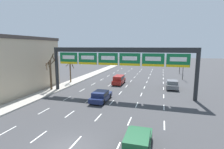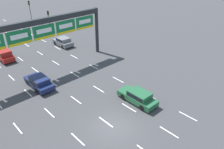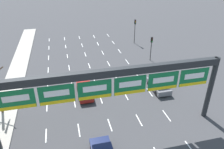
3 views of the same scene
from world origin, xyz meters
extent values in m
cube|color=white|center=(-6.60, 1.00, 0.01)|extent=(0.12, 2.00, 0.01)
cube|color=white|center=(-6.60, 6.00, 0.01)|extent=(0.12, 2.00, 0.01)
cube|color=white|center=(-6.60, 11.00, 0.01)|extent=(0.12, 2.00, 0.01)
cube|color=white|center=(-6.60, 16.00, 0.01)|extent=(0.12, 2.00, 0.01)
cube|color=white|center=(-6.60, 21.00, 0.01)|extent=(0.12, 2.00, 0.01)
cube|color=white|center=(-6.60, 26.00, 0.01)|extent=(0.12, 2.00, 0.01)
cube|color=white|center=(-6.60, 31.00, 0.01)|extent=(0.12, 2.00, 0.01)
cube|color=white|center=(-6.60, 36.00, 0.01)|extent=(0.12, 2.00, 0.01)
cube|color=white|center=(-6.60, 41.00, 0.01)|extent=(0.12, 2.00, 0.01)
cube|color=white|center=(-6.60, 46.00, 0.01)|extent=(0.12, 2.00, 0.01)
cube|color=white|center=(-3.30, 1.00, 0.01)|extent=(0.12, 2.00, 0.01)
cube|color=white|center=(-3.30, 6.00, 0.01)|extent=(0.12, 2.00, 0.01)
cube|color=white|center=(-3.30, 11.00, 0.01)|extent=(0.12, 2.00, 0.01)
cube|color=white|center=(-3.30, 16.00, 0.01)|extent=(0.12, 2.00, 0.01)
cube|color=white|center=(-3.30, 21.00, 0.01)|extent=(0.12, 2.00, 0.01)
cube|color=white|center=(-3.30, 26.00, 0.01)|extent=(0.12, 2.00, 0.01)
cube|color=white|center=(-3.30, 31.00, 0.01)|extent=(0.12, 2.00, 0.01)
cube|color=white|center=(-3.30, 36.00, 0.01)|extent=(0.12, 2.00, 0.01)
cube|color=white|center=(-3.30, 41.00, 0.01)|extent=(0.12, 2.00, 0.01)
cube|color=white|center=(-3.30, 46.00, 0.01)|extent=(0.12, 2.00, 0.01)
cube|color=white|center=(0.00, 1.00, 0.01)|extent=(0.12, 2.00, 0.01)
cube|color=white|center=(0.00, 6.00, 0.01)|extent=(0.12, 2.00, 0.01)
cube|color=white|center=(0.00, 11.00, 0.01)|extent=(0.12, 2.00, 0.01)
cube|color=white|center=(0.00, 16.00, 0.01)|extent=(0.12, 2.00, 0.01)
cube|color=white|center=(0.00, 21.00, 0.01)|extent=(0.12, 2.00, 0.01)
cube|color=white|center=(0.00, 26.00, 0.01)|extent=(0.12, 2.00, 0.01)
cube|color=white|center=(0.00, 31.00, 0.01)|extent=(0.12, 2.00, 0.01)
cube|color=white|center=(0.00, 36.00, 0.01)|extent=(0.12, 2.00, 0.01)
cube|color=white|center=(0.00, 41.00, 0.01)|extent=(0.12, 2.00, 0.01)
cube|color=white|center=(0.00, 46.00, 0.01)|extent=(0.12, 2.00, 0.01)
cube|color=white|center=(3.30, 6.00, 0.01)|extent=(0.12, 2.00, 0.01)
cube|color=white|center=(3.30, 11.00, 0.01)|extent=(0.12, 2.00, 0.01)
cube|color=white|center=(3.30, 16.00, 0.01)|extent=(0.12, 2.00, 0.01)
cube|color=white|center=(3.30, 21.00, 0.01)|extent=(0.12, 2.00, 0.01)
cube|color=white|center=(3.30, 26.00, 0.01)|extent=(0.12, 2.00, 0.01)
cube|color=white|center=(3.30, 31.00, 0.01)|extent=(0.12, 2.00, 0.01)
cube|color=white|center=(3.30, 36.00, 0.01)|extent=(0.12, 2.00, 0.01)
cube|color=white|center=(3.30, 41.00, 0.01)|extent=(0.12, 2.00, 0.01)
cube|color=white|center=(3.30, 46.00, 0.01)|extent=(0.12, 2.00, 0.01)
cube|color=white|center=(6.60, 6.00, 0.01)|extent=(0.12, 2.00, 0.01)
cube|color=white|center=(6.60, 11.00, 0.01)|extent=(0.12, 2.00, 0.01)
cube|color=white|center=(6.60, 16.00, 0.01)|extent=(0.12, 2.00, 0.01)
cube|color=white|center=(6.60, 21.00, 0.01)|extent=(0.12, 2.00, 0.01)
cube|color=white|center=(6.60, 26.00, 0.01)|extent=(0.12, 2.00, 0.01)
cube|color=white|center=(6.60, 31.00, 0.01)|extent=(0.12, 2.00, 0.01)
cube|color=white|center=(6.60, 36.00, 0.01)|extent=(0.12, 2.00, 0.01)
cube|color=white|center=(6.60, 41.00, 0.01)|extent=(0.12, 2.00, 0.01)
cube|color=white|center=(6.60, 46.00, 0.01)|extent=(0.12, 2.00, 0.01)
cylinder|color=#232628|center=(-10.70, 15.07, 3.57)|extent=(0.54, 0.54, 7.14)
cylinder|color=#232628|center=(10.70, 15.07, 3.57)|extent=(0.54, 0.54, 7.14)
cube|color=#232628|center=(0.00, 15.07, 6.79)|extent=(21.40, 0.60, 0.70)
cube|color=#116B38|center=(-8.20, 14.73, 5.44)|extent=(3.03, 0.08, 1.80)
cube|color=white|center=(-8.20, 14.69, 5.60)|extent=(2.12, 0.02, 0.58)
cube|color=yellow|center=(-8.20, 14.69, 4.70)|extent=(2.97, 0.02, 0.32)
cube|color=#116B38|center=(-4.92, 14.73, 5.44)|extent=(3.03, 0.08, 1.80)
cube|color=white|center=(-4.92, 14.69, 5.60)|extent=(2.12, 0.02, 0.58)
cube|color=yellow|center=(-4.92, 14.69, 4.70)|extent=(2.97, 0.02, 0.32)
cube|color=#116B38|center=(-1.64, 14.73, 5.44)|extent=(3.03, 0.08, 1.80)
cube|color=white|center=(-1.64, 14.69, 5.60)|extent=(2.12, 0.02, 0.58)
cube|color=yellow|center=(-1.64, 14.69, 4.70)|extent=(2.97, 0.02, 0.32)
cube|color=#116B38|center=(1.64, 14.73, 5.44)|extent=(3.03, 0.08, 1.80)
cube|color=white|center=(1.64, 14.69, 5.60)|extent=(2.12, 0.02, 0.58)
cube|color=yellow|center=(1.64, 14.69, 4.70)|extent=(2.97, 0.02, 0.32)
cube|color=#116B38|center=(4.92, 14.73, 5.44)|extent=(3.03, 0.08, 1.80)
cube|color=white|center=(4.92, 14.69, 5.60)|extent=(2.12, 0.02, 0.58)
cube|color=yellow|center=(4.92, 14.69, 4.70)|extent=(2.97, 0.02, 0.32)
cube|color=#116B38|center=(8.20, 14.73, 5.44)|extent=(3.03, 0.08, 1.80)
cube|color=white|center=(8.20, 14.69, 5.60)|extent=(2.12, 0.02, 0.58)
cube|color=yellow|center=(8.20, 14.69, 4.70)|extent=(2.97, 0.02, 0.32)
cube|color=slate|center=(8.00, 21.39, 0.55)|extent=(1.90, 4.10, 0.70)
cube|color=slate|center=(8.00, 21.14, 1.20)|extent=(1.74, 2.13, 0.59)
cube|color=black|center=(8.00, 21.14, 1.20)|extent=(1.78, 1.96, 0.42)
cylinder|color=black|center=(7.14, 22.62, 0.33)|extent=(0.22, 0.66, 0.66)
cylinder|color=black|center=(8.86, 22.62, 0.33)|extent=(0.22, 0.66, 0.66)
cylinder|color=black|center=(7.14, 20.16, 0.33)|extent=(0.22, 0.66, 0.66)
cylinder|color=black|center=(8.86, 20.16, 0.33)|extent=(0.22, 0.66, 0.66)
cube|color=#235B38|center=(4.74, 1.13, 0.51)|extent=(1.77, 4.56, 0.61)
cube|color=#235B38|center=(4.74, 0.86, 1.11)|extent=(1.62, 2.37, 0.59)
cube|color=black|center=(4.74, 0.86, 1.11)|extent=(1.66, 2.18, 0.42)
cylinder|color=black|center=(3.95, 2.50, 0.33)|extent=(0.22, 0.66, 0.66)
cylinder|color=black|center=(5.53, 2.50, 0.33)|extent=(0.22, 0.66, 0.66)
cube|color=maroon|center=(-1.82, 22.48, 0.55)|extent=(1.76, 4.51, 0.70)
cube|color=maroon|center=(-1.82, 22.44, 1.28)|extent=(1.62, 3.16, 0.76)
cube|color=black|center=(-1.82, 22.44, 1.28)|extent=(1.65, 2.90, 0.55)
cylinder|color=black|center=(-2.61, 23.83, 0.33)|extent=(0.22, 0.66, 0.66)
cylinder|color=black|center=(-1.03, 23.83, 0.33)|extent=(0.22, 0.66, 0.66)
cylinder|color=black|center=(-2.61, 21.13, 0.33)|extent=(0.22, 0.66, 0.66)
cylinder|color=black|center=(-1.03, 21.13, 0.33)|extent=(0.22, 0.66, 0.66)
cube|color=#19234C|center=(-1.61, 11.43, 0.50)|extent=(1.85, 4.58, 0.61)
cube|color=#19234C|center=(-1.61, 11.16, 1.09)|extent=(1.70, 2.38, 0.56)
cube|color=black|center=(-1.61, 11.16, 1.09)|extent=(1.74, 2.19, 0.40)
cylinder|color=black|center=(-2.45, 12.80, 0.33)|extent=(0.22, 0.66, 0.66)
cylinder|color=black|center=(-0.77, 12.80, 0.33)|extent=(0.22, 0.66, 0.66)
cylinder|color=black|center=(-2.45, 10.06, 0.33)|extent=(0.22, 0.66, 0.66)
cylinder|color=black|center=(-0.77, 10.06, 0.33)|extent=(0.22, 0.66, 0.66)
cylinder|color=black|center=(10.67, 30.73, 1.64)|extent=(0.12, 0.12, 3.27)
cube|color=black|center=(10.67, 30.73, 3.72)|extent=(0.30, 0.24, 0.90)
sphere|color=#3D0E0C|center=(10.67, 30.60, 4.02)|extent=(0.20, 0.20, 0.20)
sphere|color=#412F0C|center=(10.67, 30.60, 3.72)|extent=(0.20, 0.20, 0.20)
sphere|color=green|center=(10.67, 30.60, 3.42)|extent=(0.20, 0.20, 0.20)
cylinder|color=black|center=(10.78, 39.62, 2.02)|extent=(0.12, 0.12, 4.04)
cube|color=black|center=(10.78, 39.62, 4.49)|extent=(0.30, 0.24, 0.90)
sphere|color=#3D0E0C|center=(10.78, 39.49, 4.79)|extent=(0.20, 0.20, 0.20)
sphere|color=gold|center=(10.78, 39.49, 4.49)|extent=(0.20, 0.20, 0.20)
sphere|color=#0E3515|center=(10.78, 39.49, 4.19)|extent=(0.20, 0.20, 0.20)
cylinder|color=brown|center=(-11.57, 14.56, 2.60)|extent=(0.34, 0.34, 4.90)
cylinder|color=brown|center=(-11.75, 15.04, 5.14)|extent=(1.13, 0.55, 2.02)
cylinder|color=brown|center=(-11.65, 15.14, 4.49)|extent=(1.29, 0.32, 1.33)
cylinder|color=brown|center=(-12.05, 14.78, 4.67)|extent=(0.63, 1.12, 1.08)
cylinder|color=brown|center=(-10.82, 14.75, 5.04)|extent=(0.54, 1.64, 1.48)
cylinder|color=brown|center=(-12.00, 14.19, 4.02)|extent=(0.94, 1.04, 1.11)
cylinder|color=brown|center=(-11.50, 20.92, 2.46)|extent=(0.27, 0.27, 4.61)
cylinder|color=brown|center=(-11.12, 20.77, 4.00)|extent=(0.44, 0.90, 1.64)
cylinder|color=brown|center=(-12.03, 21.09, 3.79)|extent=(0.50, 1.16, 0.97)
cylinder|color=brown|center=(-11.01, 20.77, 3.89)|extent=(0.44, 1.11, 1.97)
cylinder|color=brown|center=(-11.31, 21.80, 4.83)|extent=(1.86, 0.51, 1.39)
camera|label=1|loc=(6.11, -10.13, 7.31)|focal=28.00mm
camera|label=2|loc=(-10.70, -11.32, 14.24)|focal=35.00mm
camera|label=3|loc=(-4.04, -1.56, 15.72)|focal=35.00mm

